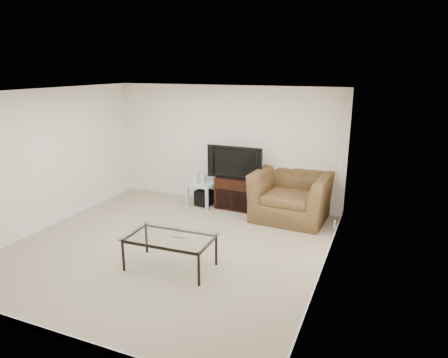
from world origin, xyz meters
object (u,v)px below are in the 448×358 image
at_px(television, 236,161).
at_px(side_table, 202,194).
at_px(tv_stand, 237,192).
at_px(coffee_table, 170,252).
at_px(subwoofer, 204,197).
at_px(recliner, 292,188).

height_order(television, side_table, television).
xyz_separation_m(tv_stand, television, (-0.00, -0.03, 0.67)).
relative_size(side_table, coffee_table, 0.40).
distance_m(side_table, subwoofer, 0.08).
xyz_separation_m(tv_stand, subwoofer, (-0.69, -0.15, -0.16)).
bearing_deg(tv_stand, recliner, -6.05).
xyz_separation_m(television, recliner, (1.19, -0.14, -0.38)).
bearing_deg(recliner, subwoofer, -177.70).
height_order(side_table, coffee_table, coffee_table).
bearing_deg(coffee_table, side_table, 105.92).
distance_m(tv_stand, side_table, 0.74).
height_order(recliner, coffee_table, recliner).
bearing_deg(recliner, side_table, -177.12).
xyz_separation_m(television, side_table, (-0.72, -0.14, -0.75)).
relative_size(side_table, recliner, 0.36).
distance_m(television, coffee_table, 2.90).
distance_m(side_table, recliner, 1.95).
distance_m(tv_stand, coffee_table, 2.83).
bearing_deg(television, side_table, -169.51).
bearing_deg(coffee_table, television, 90.85).
xyz_separation_m(recliner, coffee_table, (-1.15, -2.66, -0.37)).
relative_size(television, subwoofer, 3.44).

